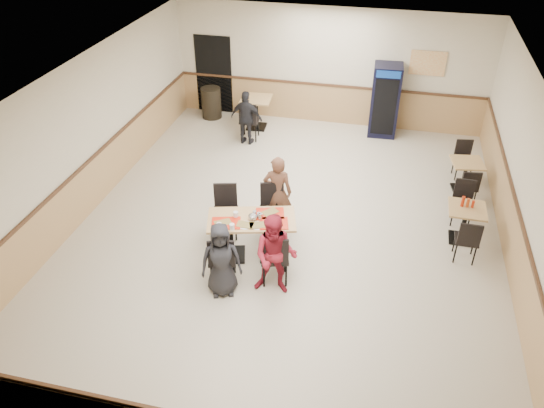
% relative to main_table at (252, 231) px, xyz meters
% --- Properties ---
extents(ground, '(10.00, 10.00, 0.00)m').
position_rel_main_table_xyz_m(ground, '(0.45, 0.96, -0.54)').
color(ground, beige).
rests_on(ground, ground).
extents(room_shell, '(10.00, 10.00, 10.00)m').
position_rel_main_table_xyz_m(room_shell, '(2.22, 3.51, 0.04)').
color(room_shell, silver).
rests_on(room_shell, ground).
extents(main_table, '(1.66, 1.12, 0.81)m').
position_rel_main_table_xyz_m(main_table, '(0.00, 0.00, 0.00)').
color(main_table, black).
rests_on(main_table, ground).
extents(main_chairs, '(1.76, 2.06, 1.03)m').
position_rel_main_table_xyz_m(main_chairs, '(-0.05, -0.01, -0.03)').
color(main_chairs, black).
rests_on(main_chairs, ground).
extents(diner_woman_left, '(0.76, 0.62, 1.34)m').
position_rel_main_table_xyz_m(diner_woman_left, '(-0.23, -1.01, 0.13)').
color(diner_woman_left, black).
rests_on(diner_woman_left, ground).
extents(diner_woman_right, '(0.74, 0.59, 1.47)m').
position_rel_main_table_xyz_m(diner_woman_right, '(0.60, -0.79, 0.20)').
color(diner_woman_right, maroon).
rests_on(diner_woman_right, ground).
extents(diner_man_opposite, '(0.58, 0.40, 1.50)m').
position_rel_main_table_xyz_m(diner_man_opposite, '(0.23, 1.01, 0.21)').
color(diner_man_opposite, brown).
rests_on(diner_man_opposite, ground).
extents(lone_diner, '(0.82, 0.41, 1.35)m').
position_rel_main_table_xyz_m(lone_diner, '(-1.27, 4.24, 0.14)').
color(lone_diner, black).
rests_on(lone_diner, ground).
extents(tabletop_clutter, '(1.35, 0.92, 0.12)m').
position_rel_main_table_xyz_m(tabletop_clutter, '(0.02, -0.07, 0.30)').
color(tabletop_clutter, red).
rests_on(tabletop_clutter, main_table).
extents(side_table_near, '(0.67, 0.67, 0.71)m').
position_rel_main_table_xyz_m(side_table_near, '(3.68, 1.35, -0.07)').
color(side_table_near, black).
rests_on(side_table_near, ground).
extents(side_table_near_chair_south, '(0.42, 0.42, 0.90)m').
position_rel_main_table_xyz_m(side_table_near_chair_south, '(3.68, 0.78, -0.09)').
color(side_table_near_chair_south, black).
rests_on(side_table_near_chair_south, ground).
extents(side_table_near_chair_north, '(0.42, 0.42, 0.90)m').
position_rel_main_table_xyz_m(side_table_near_chair_north, '(3.68, 1.92, -0.09)').
color(side_table_near_chair_north, black).
rests_on(side_table_near_chair_north, ground).
extents(side_table_far, '(0.73, 0.73, 0.68)m').
position_rel_main_table_xyz_m(side_table_far, '(3.81, 3.19, -0.09)').
color(side_table_far, black).
rests_on(side_table_far, ground).
extents(side_table_far_chair_south, '(0.46, 0.46, 0.86)m').
position_rel_main_table_xyz_m(side_table_far_chair_south, '(3.81, 2.65, -0.11)').
color(side_table_far_chair_south, black).
rests_on(side_table_far_chair_south, ground).
extents(side_table_far_chair_north, '(0.46, 0.46, 0.86)m').
position_rel_main_table_xyz_m(side_table_far_chair_north, '(3.81, 3.73, -0.11)').
color(side_table_far_chair_north, black).
rests_on(side_table_far_chair_north, ground).
extents(condiment_caddy, '(0.23, 0.06, 0.20)m').
position_rel_main_table_xyz_m(condiment_caddy, '(3.65, 1.40, 0.26)').
color(condiment_caddy, '#AE260C').
rests_on(condiment_caddy, side_table_near).
extents(back_table, '(0.81, 0.81, 0.82)m').
position_rel_main_table_xyz_m(back_table, '(-1.27, 5.16, 0.00)').
color(back_table, black).
rests_on(back_table, ground).
extents(back_table_chair_lone, '(0.51, 0.51, 1.03)m').
position_rel_main_table_xyz_m(back_table_chair_lone, '(-1.27, 4.51, -0.02)').
color(back_table_chair_lone, black).
rests_on(back_table_chair_lone, ground).
extents(pepsi_cooler, '(0.71, 0.72, 1.81)m').
position_rel_main_table_xyz_m(pepsi_cooler, '(1.95, 5.55, 0.37)').
color(pepsi_cooler, black).
rests_on(pepsi_cooler, ground).
extents(trash_bin, '(0.53, 0.53, 0.83)m').
position_rel_main_table_xyz_m(trash_bin, '(-2.62, 5.51, -0.12)').
color(trash_bin, black).
rests_on(trash_bin, ground).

